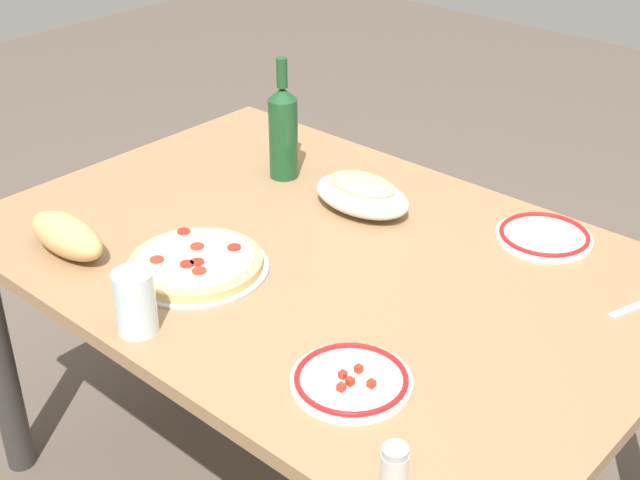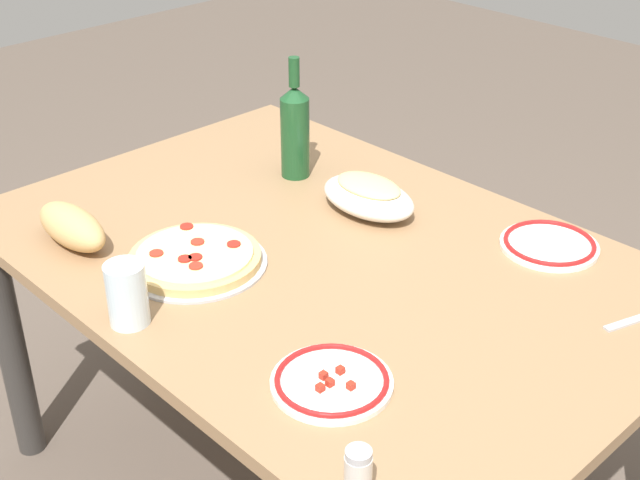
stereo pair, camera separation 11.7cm
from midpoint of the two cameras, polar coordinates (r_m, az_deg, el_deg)
dining_table at (r=1.87m, az=1.80°, el=-3.47°), size 1.43×0.98×0.70m
pepperoni_pizza at (r=1.78m, az=-6.30°, el=-1.26°), size 0.29×0.29×0.03m
baked_pasta_dish at (r=1.97m, az=4.89°, el=2.92°), size 0.24×0.15×0.08m
wine_bottle at (r=2.10m, az=-0.04°, el=7.21°), size 0.07×0.07×0.30m
water_glass at (r=1.60m, az=-10.45°, el=-3.54°), size 0.07×0.07×0.12m
side_plate_near at (r=1.46m, az=3.10°, el=-9.24°), size 0.21×0.21×0.02m
side_plate_far at (r=1.91m, az=16.46°, el=-0.30°), size 0.21×0.21×0.02m
bread_loaf at (r=1.89m, az=-14.20°, el=0.83°), size 0.22×0.09×0.08m
spice_shaker at (r=1.25m, az=5.27°, el=-15.08°), size 0.04×0.04×0.09m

